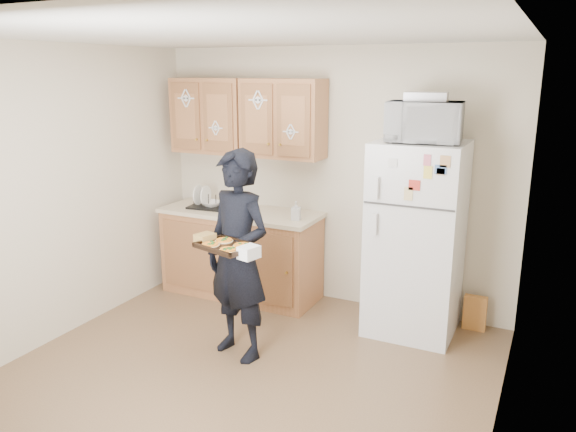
{
  "coord_description": "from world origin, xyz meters",
  "views": [
    {
      "loc": [
        1.99,
        -3.26,
        2.27
      ],
      "look_at": [
        0.19,
        0.45,
        1.2
      ],
      "focal_mm": 35.0,
      "sensor_mm": 36.0,
      "label": 1
    }
  ],
  "objects_px": {
    "person": "(238,256)",
    "baking_tray": "(226,247)",
    "refrigerator": "(416,239)",
    "microwave": "(424,122)",
    "dish_rack": "(208,200)"
  },
  "relations": [
    {
      "from": "refrigerator",
      "to": "microwave",
      "type": "distance_m",
      "value": 1.02
    },
    {
      "from": "refrigerator",
      "to": "microwave",
      "type": "bearing_deg",
      "value": -65.15
    },
    {
      "from": "baking_tray",
      "to": "microwave",
      "type": "bearing_deg",
      "value": 64.99
    },
    {
      "from": "refrigerator",
      "to": "person",
      "type": "xyz_separation_m",
      "value": [
        -1.16,
        -1.07,
        -0.0
      ]
    },
    {
      "from": "person",
      "to": "dish_rack",
      "type": "distance_m",
      "value": 1.48
    },
    {
      "from": "refrigerator",
      "to": "baking_tray",
      "type": "height_order",
      "value": "refrigerator"
    },
    {
      "from": "refrigerator",
      "to": "person",
      "type": "relative_size",
      "value": 1.0
    },
    {
      "from": "refrigerator",
      "to": "dish_rack",
      "type": "bearing_deg",
      "value": 179.58
    },
    {
      "from": "microwave",
      "to": "refrigerator",
      "type": "bearing_deg",
      "value": 109.0
    },
    {
      "from": "microwave",
      "to": "dish_rack",
      "type": "xyz_separation_m",
      "value": [
        -2.18,
        0.07,
        -0.89
      ]
    },
    {
      "from": "refrigerator",
      "to": "person",
      "type": "distance_m",
      "value": 1.58
    },
    {
      "from": "person",
      "to": "dish_rack",
      "type": "relative_size",
      "value": 4.43
    },
    {
      "from": "microwave",
      "to": "dish_rack",
      "type": "bearing_deg",
      "value": 172.43
    },
    {
      "from": "person",
      "to": "baking_tray",
      "type": "xyz_separation_m",
      "value": [
        0.08,
        -0.29,
        0.17
      ]
    },
    {
      "from": "baking_tray",
      "to": "microwave",
      "type": "distance_m",
      "value": 1.91
    }
  ]
}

